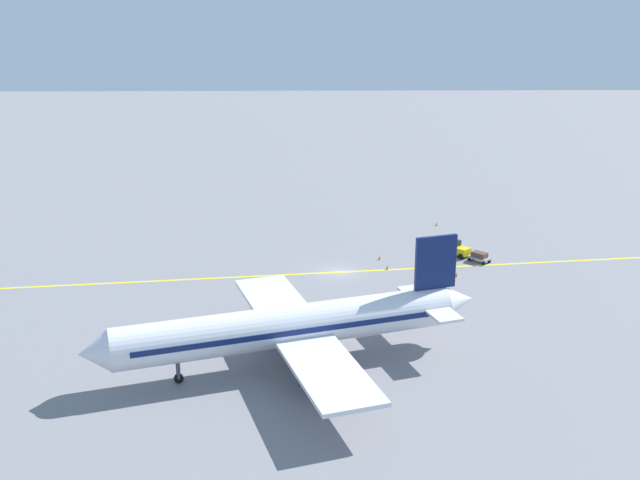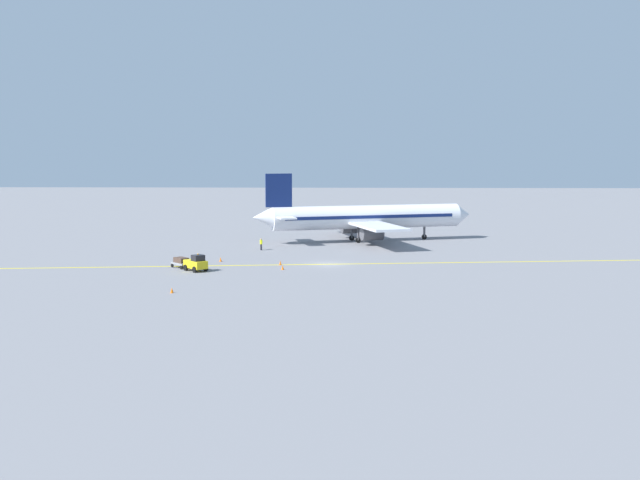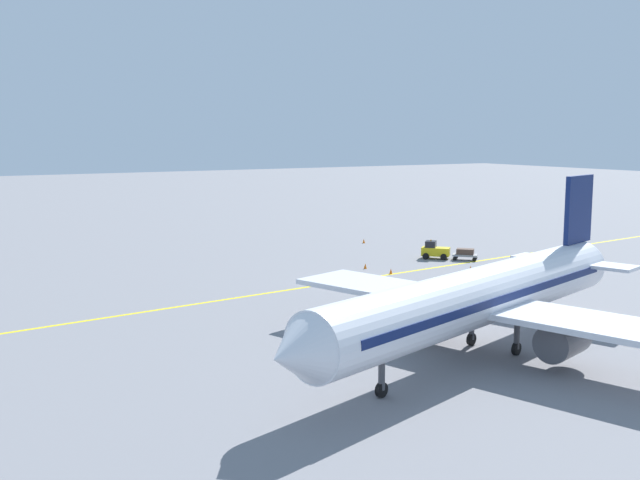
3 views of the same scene
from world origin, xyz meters
TOP-DOWN VIEW (x-y plane):
  - ground_plane at (0.00, 0.00)m, footprint 400.00×400.00m
  - apron_yellow_centreline at (0.00, 0.00)m, footprint 14.79×119.18m
  - airplane_at_gate at (-24.03, 5.06)m, footprint 28.27×34.74m
  - baggage_tug_white at (5.82, -15.34)m, footprint 3.21×3.15m
  - baggage_cart_trailing at (3.42, -17.60)m, footprint 2.85×2.80m
  - ground_crew_worker at (-13.14, -9.83)m, footprint 0.49×0.39m
  - traffic_cone_near_nose at (-1.83, -13.73)m, footprint 0.32×0.32m
  - traffic_cone_mid_apron at (4.52, -5.34)m, footprint 0.32×0.32m
  - traffic_cone_by_wingtip at (0.88, -5.92)m, footprint 0.32×0.32m
  - traffic_cone_far_edge at (19.45, -15.04)m, footprint 0.32×0.32m

SIDE VIEW (x-z plane):
  - ground_plane at x=0.00m, z-range 0.00..0.00m
  - apron_yellow_centreline at x=0.00m, z-range 0.00..0.01m
  - traffic_cone_near_nose at x=-1.83m, z-range 0.00..0.55m
  - traffic_cone_mid_apron at x=4.52m, z-range 0.00..0.55m
  - traffic_cone_by_wingtip at x=0.88m, z-range 0.00..0.55m
  - traffic_cone_far_edge at x=19.45m, z-range 0.00..0.55m
  - baggage_cart_trailing at x=3.42m, z-range 0.14..1.38m
  - baggage_tug_white at x=5.82m, z-range -0.15..1.96m
  - ground_crew_worker at x=-13.14m, z-range 0.07..1.75m
  - airplane_at_gate at x=-24.03m, z-range -1.59..9.01m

